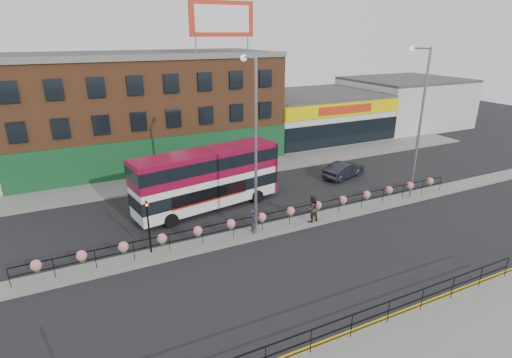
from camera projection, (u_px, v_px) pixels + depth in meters
name	position (u px, v px, depth m)	size (l,w,h in m)	color
ground	(276.00, 229.00, 26.03)	(120.00, 120.00, 0.00)	black
south_pavement	(421.00, 353.00, 15.88)	(60.00, 4.00, 0.15)	slate
north_pavement	(212.00, 173.00, 36.12)	(60.00, 4.00, 0.15)	slate
median	(276.00, 228.00, 26.00)	(60.00, 1.60, 0.15)	slate
yellow_line_inner	(380.00, 319.00, 17.84)	(60.00, 0.10, 0.01)	gold
yellow_line_outer	(383.00, 322.00, 17.69)	(60.00, 0.10, 0.01)	gold
brick_building	(145.00, 107.00, 39.44)	(25.00, 12.21, 10.30)	brown
supermarket	(313.00, 115.00, 48.48)	(15.00, 12.25, 5.30)	silver
warehouse_east	(404.00, 102.00, 54.46)	(14.50, 12.00, 6.30)	#BABBB5
billboard	(222.00, 19.00, 35.14)	(6.00, 0.29, 4.40)	red
median_railing	(276.00, 215.00, 25.66)	(30.04, 0.56, 1.23)	black
south_railing	(352.00, 321.00, 16.35)	(20.04, 0.05, 1.12)	black
double_decker_bus	(208.00, 173.00, 28.25)	(11.05, 4.34, 4.36)	silver
car	(344.00, 170.00, 35.09)	(4.53, 2.62, 1.41)	black
pedestrian_a	(253.00, 221.00, 25.05)	(0.44, 0.61, 1.57)	#2F2D3C
pedestrian_b	(312.00, 208.00, 26.43)	(0.98, 0.79, 1.92)	#33281F
lamp_column_west	(254.00, 134.00, 23.24)	(0.39, 1.88, 10.73)	slate
lamp_column_east	(419.00, 112.00, 28.72)	(0.40, 1.94, 11.03)	slate
traffic_light_median	(148.00, 216.00, 22.21)	(0.15, 0.28, 3.65)	black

